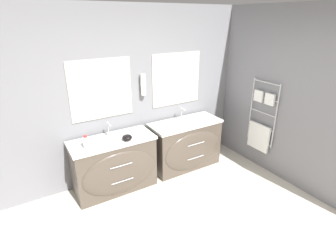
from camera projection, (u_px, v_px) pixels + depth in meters
wall_back at (130, 95)px, 3.97m from camera, size 5.45×0.16×2.60m
wall_right at (279, 96)px, 3.98m from camera, size 0.13×4.09×2.60m
vanity_left at (115, 165)px, 3.80m from camera, size 1.19×0.57×0.81m
vanity_right at (186, 145)px, 4.40m from camera, size 1.19×0.57×0.81m
faucet_left at (108, 129)px, 3.74m from camera, size 0.17×0.13×0.21m
faucet_right at (182, 114)px, 4.34m from camera, size 0.17×0.13×0.21m
toiletry_bottle at (86, 142)px, 3.40m from camera, size 0.07×0.07×0.18m
amenity_bowl at (127, 138)px, 3.63m from camera, size 0.14×0.14×0.08m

